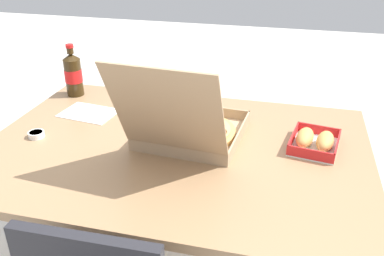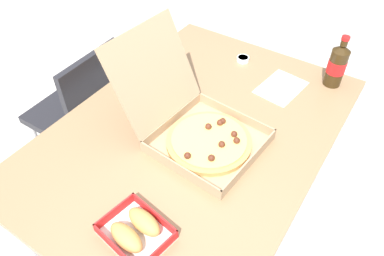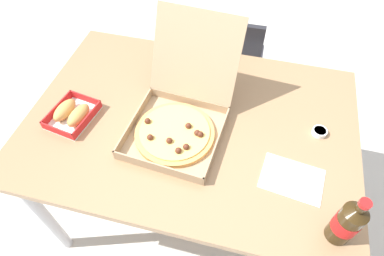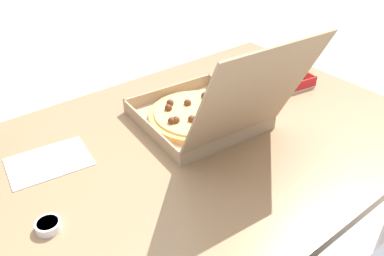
% 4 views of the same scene
% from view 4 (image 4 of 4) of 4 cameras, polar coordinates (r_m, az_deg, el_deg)
% --- Properties ---
extents(dining_table, '(1.29, 0.91, 0.75)m').
position_cam_4_polar(dining_table, '(1.19, 1.87, -4.39)').
color(dining_table, '#997551').
rests_on(dining_table, ground_plane).
extents(pizza_box_open, '(0.38, 0.51, 0.35)m').
position_cam_4_polar(pizza_box_open, '(1.17, 1.90, 2.27)').
color(pizza_box_open, tan).
rests_on(pizza_box_open, dining_table).
extents(bread_side_box, '(0.18, 0.21, 0.06)m').
position_cam_4_polar(bread_side_box, '(1.49, 13.09, 7.55)').
color(bread_side_box, white).
rests_on(bread_side_box, dining_table).
extents(paper_menu, '(0.23, 0.18, 0.00)m').
position_cam_4_polar(paper_menu, '(1.12, -20.10, -4.64)').
color(paper_menu, white).
rests_on(paper_menu, dining_table).
extents(dipping_sauce_cup, '(0.06, 0.06, 0.02)m').
position_cam_4_polar(dipping_sauce_cup, '(0.93, -20.19, -13.12)').
color(dipping_sauce_cup, white).
rests_on(dipping_sauce_cup, dining_table).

